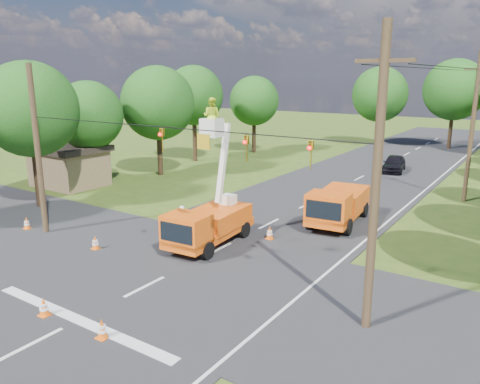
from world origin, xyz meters
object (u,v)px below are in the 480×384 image
Objects in this scene: pole_left at (38,151)px; tree_left_d at (158,103)px; bucket_truck at (208,215)px; pole_right_near at (376,182)px; traffic_cone_2 at (270,233)px; traffic_cone_4 at (95,243)px; second_truck at (338,205)px; tree_far_b at (455,90)px; traffic_cone_6 at (353,205)px; tree_left_c at (88,116)px; tree_left_b at (30,110)px; traffic_cone_5 at (27,223)px; shed at (69,165)px; traffic_cone_3 at (320,219)px; tree_left_f at (254,101)px; traffic_cone_1 at (102,329)px; tree_far_a at (380,94)px; tree_left_e at (194,96)px; distant_car at (394,163)px; traffic_cone_0 at (44,307)px; pole_right_mid at (472,126)px; ground_worker at (182,227)px.

pole_left is 16.06m from tree_left_d.
pole_right_near is (9.32, -3.37, 3.51)m from bucket_truck.
traffic_cone_4 is (-6.43, -6.06, 0.00)m from traffic_cone_2.
pole_right_near reaches higher than second_truck.
pole_right_near is 1.08× the size of tree_left_d.
tree_far_b reaches higher than traffic_cone_4.
tree_left_d is (-18.00, 1.47, 5.77)m from traffic_cone_6.
pole_right_near is 26.57m from tree_left_c.
tree_left_b is at bearing -112.62° from tree_far_b.
shed is at bearing 130.83° from traffic_cone_5.
pole_left is (-12.01, -9.47, 4.14)m from traffic_cone_3.
tree_left_f is (0.20, 15.00, -0.44)m from tree_left_d.
tree_far_a is at bearing 97.73° from traffic_cone_1.
pole_right_near reaches higher than tree_left_e.
traffic_cone_4 is 0.08× the size of pole_left.
traffic_cone_2 is at bearing 43.31° from traffic_cone_4.
tree_far_b is (1.46, 17.44, 6.07)m from distant_car.
tree_far_b reaches higher than distant_car.
traffic_cone_0 is at bearing -34.66° from pole_left.
traffic_cone_5 is (-9.54, 5.40, 0.00)m from traffic_cone_0.
traffic_cone_6 is 18.96m from tree_left_d.
distant_car is 29.93m from pole_left.
distant_car reaches higher than traffic_cone_3.
tree_left_b is at bearing -71.57° from tree_left_c.
pole_right_mid is at bearing 90.00° from pole_right_near.
pole_right_mid is 1.82× the size of shed.
pole_left is (-4.37, 0.22, 4.14)m from traffic_cone_4.
traffic_cone_2 is (-0.24, -21.72, -0.38)m from distant_car.
distant_car reaches higher than traffic_cone_4.
second_truck is 0.65× the size of tree_far_a.
traffic_cone_5 is 30.97m from tree_left_f.
pole_right_near reaches higher than traffic_cone_6.
tree_left_c is at bearing -166.91° from traffic_cone_6.
tree_left_b is 1.11× the size of tree_left_f.
distant_car is 20.01m from tree_left_e.
traffic_cone_0 is 0.07× the size of tree_far_a.
tree_far_a is at bearing 91.97° from bucket_truck.
tree_far_b is (19.50, 36.00, 1.37)m from tree_left_c.
pole_right_mid is (5.50, 6.47, 4.75)m from traffic_cone_6.
traffic_cone_6 is at bearing 83.09° from traffic_cone_3.
traffic_cone_6 is at bearing 77.54° from traffic_cone_2.
pole_right_near is at bearing -16.80° from shed.
traffic_cone_4 is at bearing 125.04° from traffic_cone_0.
shed reaches higher than traffic_cone_0.
shed is 14.87m from tree_left_e.
ground_worker is 2.75× the size of traffic_cone_3.
ground_worker is 25.11m from tree_left_e.
second_truck is at bearing 83.96° from traffic_cone_1.
tree_left_f is at bearing -139.88° from tree_far_b.
shed is (-16.13, 5.43, 0.64)m from ground_worker.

